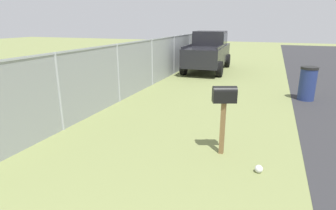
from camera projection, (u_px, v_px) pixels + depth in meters
mailbox at (224, 101)px, 5.34m from camera, size 0.35×0.49×1.40m
pickup_truck at (208, 50)px, 15.06m from camera, size 4.92×2.21×2.09m
trash_bin at (307, 83)px, 9.35m from camera, size 0.56×0.56×1.14m
fence_section at (137, 65)px, 10.28m from camera, size 19.32×0.07×1.90m
litter_bag_midfield_b at (259, 169)px, 4.91m from camera, size 0.14×0.14×0.14m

